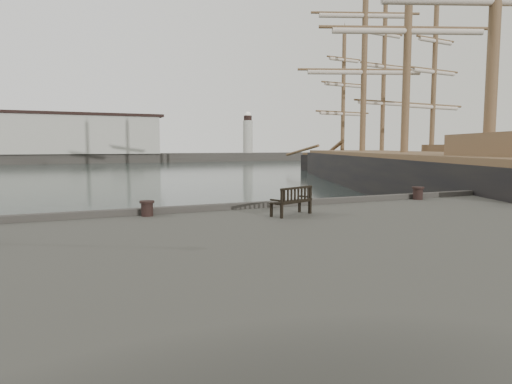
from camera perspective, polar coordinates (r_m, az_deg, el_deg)
ground at (r=15.33m, az=3.39°, el=-7.48°), size 400.00×400.00×0.00m
breakwater at (r=105.27m, az=-22.97°, el=5.67°), size 140.00×9.50×12.20m
bench at (r=12.89m, az=4.47°, el=-1.81°), size 1.44×0.95×0.79m
bollard_left at (r=13.06m, az=-13.46°, el=-2.01°), size 0.49×0.49×0.43m
bollard_right at (r=17.73m, az=19.57°, el=-0.14°), size 0.51×0.51×0.46m
tall_ship_main at (r=40.26m, az=17.93°, el=1.64°), size 25.43×45.85×34.28m
tall_ship_far at (r=59.68m, az=15.38°, el=2.86°), size 8.18×27.51×23.23m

